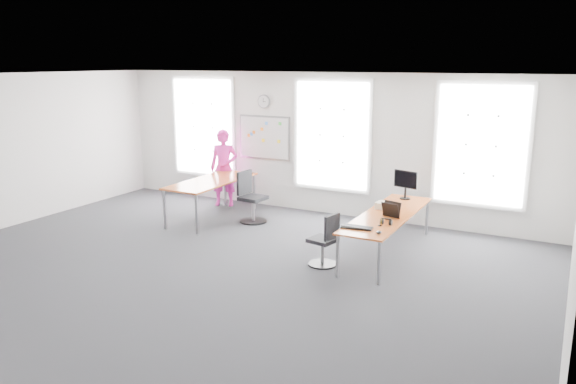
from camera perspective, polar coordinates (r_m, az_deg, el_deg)
The scene contains 20 objects.
floor at distance 9.02m, azimuth -7.63°, elevation -7.89°, with size 10.00×10.00×0.00m, color #26262A.
ceiling at distance 8.43m, azimuth -8.26°, elevation 11.52°, with size 10.00×10.00×0.00m, color silver.
wall_back at distance 12.02m, azimuth 3.24°, elevation 4.92°, with size 10.00×10.00×0.00m, color white.
window_left at distance 13.49m, azimuth -8.55°, elevation 6.55°, with size 1.60×0.06×2.20m, color silver.
window_mid at distance 11.85m, azimuth 4.52°, elevation 5.75°, with size 1.60×0.06×2.20m, color silver.
window_right at distance 11.03m, azimuth 19.03°, elevation 4.52°, with size 1.60×0.06×2.20m, color silver.
desk_right at distance 9.64m, azimuth 10.11°, elevation -2.45°, with size 0.78×2.91×0.71m.
desk_left at distance 11.73m, azimuth -7.76°, elevation 0.87°, with size 0.90×2.24×0.82m.
chair_right at distance 9.03m, azimuth 3.80°, elevation -5.18°, with size 0.47×0.47×0.87m.
chair_left at distance 11.47m, azimuth -3.81°, elevation -0.80°, with size 0.56×0.56×1.04m.
person at distance 12.75m, azimuth -6.52°, elevation 2.44°, with size 0.63×0.41×1.73m, color #D72699.
whiteboard at distance 12.61m, azimuth -2.43°, elevation 5.54°, with size 1.20×0.03×0.90m, color silver.
wall_clock at distance 12.52m, azimuth -2.46°, elevation 9.17°, with size 0.30×0.30×0.04m, color gray.
keyboard at distance 8.73m, azimuth 7.00°, elevation -3.60°, with size 0.48×0.17×0.02m, color black.
mouse at distance 8.49m, azimuth 9.23°, elevation -4.08°, with size 0.07×0.12×0.04m, color black.
lens_cap at distance 8.91m, azimuth 9.31°, elevation -3.38°, with size 0.06×0.06×0.01m, color black.
headphones at distance 8.97m, azimuth 9.91°, elevation -2.99°, with size 0.18×0.10×0.11m.
laptop_sleeve at distance 9.39m, azimuth 10.44°, elevation -1.78°, with size 0.33×0.25×0.26m.
paper_stack at distance 9.92m, azimuth 9.93°, elevation -1.38°, with size 0.33×0.25×0.11m, color beige.
monitor at distance 10.63m, azimuth 11.86°, elevation 0.99°, with size 0.47×0.20×0.54m.
Camera 1 is at (4.94, -6.83, 3.23)m, focal length 35.00 mm.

